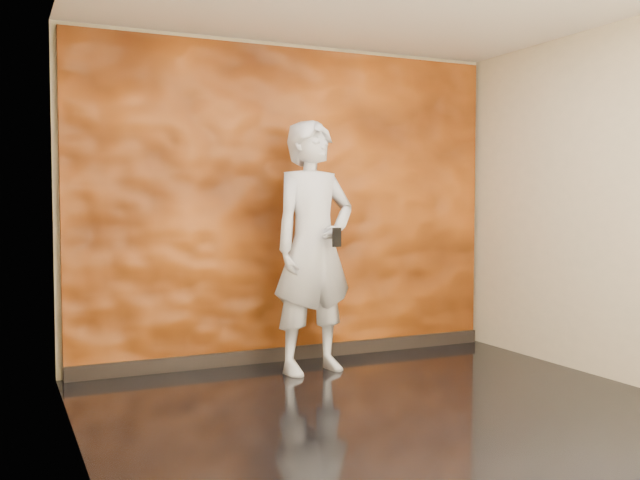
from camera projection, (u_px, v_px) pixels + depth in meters
The scene contains 5 objects.
room at pixel (410, 203), 4.54m from camera, with size 4.02×4.02×2.81m.
feature_wall at pixel (293, 205), 6.32m from camera, with size 3.90×0.06×2.75m, color #C15916.
baseboard at pixel (295, 353), 6.35m from camera, with size 3.90×0.04×0.12m, color black.
man at pixel (314, 247), 5.86m from camera, with size 0.75×0.50×2.07m, color #9396A2.
phone at pixel (337, 237), 5.60m from camera, with size 0.08×0.02×0.15m, color black.
Camera 1 is at (-2.41, -3.89, 1.40)m, focal length 40.00 mm.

